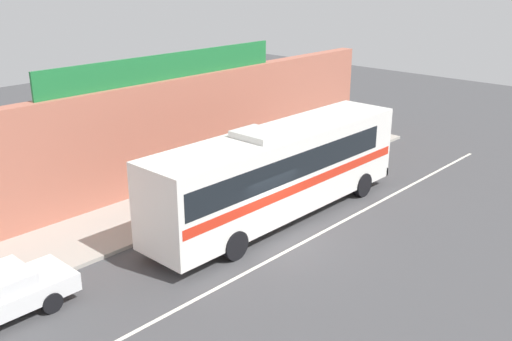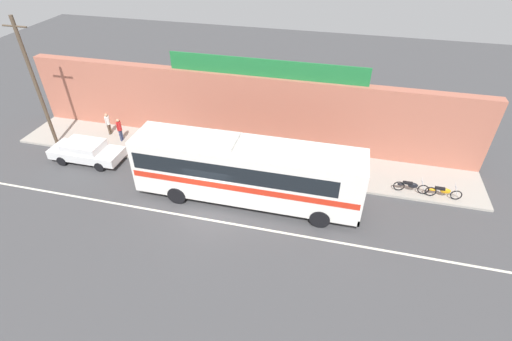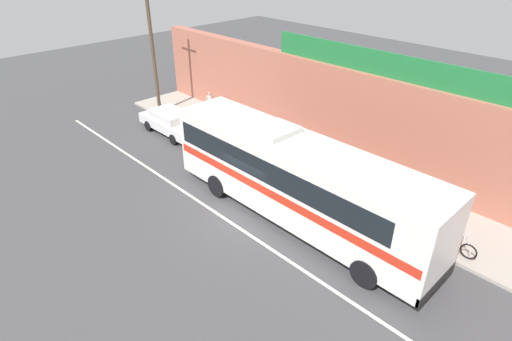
{
  "view_description": "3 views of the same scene",
  "coord_description": "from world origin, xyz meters",
  "px_view_note": "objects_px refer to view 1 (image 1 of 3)",
  "views": [
    {
      "loc": [
        -14.28,
        -12.38,
        9.45
      ],
      "look_at": [
        1.2,
        1.97,
        1.97
      ],
      "focal_mm": 40.72,
      "sensor_mm": 36.0,
      "label": 1
    },
    {
      "loc": [
        6.17,
        -14.24,
        13.73
      ],
      "look_at": [
        2.27,
        1.63,
        1.84
      ],
      "focal_mm": 26.37,
      "sensor_mm": 36.0,
      "label": 2
    },
    {
      "loc": [
        11.05,
        -9.82,
        10.47
      ],
      "look_at": [
        -0.73,
        1.52,
        1.21
      ],
      "focal_mm": 29.47,
      "sensor_mm": 36.0,
      "label": 3
    }
  ],
  "objects_px": {
    "intercity_bus": "(278,169)",
    "motorcycle_green": "(312,158)",
    "motorcycle_black": "(350,143)",
    "motorcycle_blue": "(369,137)"
  },
  "relations": [
    {
      "from": "motorcycle_black",
      "to": "intercity_bus",
      "type": "bearing_deg",
      "value": -163.38
    },
    {
      "from": "intercity_bus",
      "to": "motorcycle_black",
      "type": "bearing_deg",
      "value": 16.62
    },
    {
      "from": "intercity_bus",
      "to": "motorcycle_blue",
      "type": "distance_m",
      "value": 11.06
    },
    {
      "from": "motorcycle_green",
      "to": "motorcycle_blue",
      "type": "height_order",
      "value": "same"
    },
    {
      "from": "motorcycle_blue",
      "to": "motorcycle_black",
      "type": "height_order",
      "value": "same"
    },
    {
      "from": "intercity_bus",
      "to": "motorcycle_green",
      "type": "relative_size",
      "value": 6.46
    },
    {
      "from": "motorcycle_green",
      "to": "motorcycle_black",
      "type": "relative_size",
      "value": 0.98
    },
    {
      "from": "intercity_bus",
      "to": "motorcycle_blue",
      "type": "height_order",
      "value": "intercity_bus"
    },
    {
      "from": "motorcycle_blue",
      "to": "motorcycle_black",
      "type": "xyz_separation_m",
      "value": [
        -1.7,
        0.09,
        0.0
      ]
    },
    {
      "from": "intercity_bus",
      "to": "motorcycle_blue",
      "type": "bearing_deg",
      "value": 13.63
    }
  ]
}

